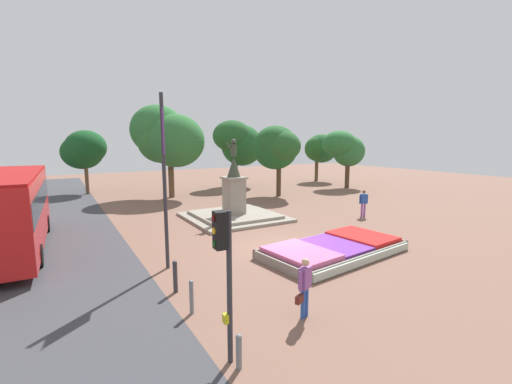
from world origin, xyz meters
TOP-DOWN VIEW (x-y plane):
  - ground_plane at (0.00, 0.00)m, footprint 86.29×86.29m
  - street_asphalt_strip at (-9.92, 0.00)m, footprint 8.07×75.50m
  - flower_planter at (1.54, -1.72)m, footprint 6.72×4.00m
  - statue_monument at (0.93, 6.59)m, footprint 5.66×5.66m
  - traffic_light_near_crossing at (-5.67, -5.94)m, footprint 0.41×0.29m
  - banner_pole at (-5.13, 0.33)m, footprint 0.20×0.69m
  - city_bus at (-10.47, 5.73)m, footprint 2.85×9.84m
  - pedestrian_with_handbag at (-2.92, -5.24)m, footprint 0.69×0.40m
  - pedestrian_near_planter at (8.31, 2.82)m, footprint 0.52×0.36m
  - kerb_bollard_south at (-5.50, -6.24)m, footprint 0.14×0.14m
  - kerb_bollard_mid_a at (-5.55, -3.46)m, footprint 0.13×0.13m
  - kerb_bollard_mid_b at (-5.52, -1.87)m, footprint 0.16×0.16m
  - park_tree_far_left at (8.14, 12.54)m, footprint 3.96×4.54m
  - park_tree_behind_statue at (18.75, 19.05)m, footprint 4.05×3.59m
  - park_tree_far_right at (8.31, 20.00)m, footprint 5.48×4.41m
  - park_tree_street_side at (17.25, 13.67)m, footprint 4.36×3.80m
  - park_tree_mid_canopy at (-0.34, 16.63)m, footprint 5.72×6.22m
  - park_tree_distant at (-6.15, 22.67)m, footprint 3.91×3.83m

SIDE VIEW (x-z plane):
  - ground_plane at x=0.00m, z-range 0.00..0.00m
  - street_asphalt_strip at x=-9.92m, z-range 0.00..0.01m
  - flower_planter at x=1.54m, z-range -0.03..0.51m
  - kerb_bollard_south at x=-5.50m, z-range 0.02..0.82m
  - kerb_bollard_mid_a at x=-5.55m, z-range 0.02..1.02m
  - kerb_bollard_mid_b at x=-5.52m, z-range 0.03..1.09m
  - statue_monument at x=0.93m, z-range -1.76..3.20m
  - pedestrian_with_handbag at x=-2.92m, z-range 0.11..1.81m
  - pedestrian_near_planter at x=8.31m, z-range 0.14..1.87m
  - city_bus at x=-10.47m, z-range 0.25..3.74m
  - traffic_light_near_crossing at x=-5.67m, z-range 0.66..4.10m
  - banner_pole at x=-5.13m, z-range 0.22..6.80m
  - park_tree_behind_statue at x=18.75m, z-range 1.08..6.65m
  - park_tree_distant at x=-6.15m, z-range 1.12..6.90m
  - park_tree_street_side at x=17.25m, z-range 1.18..7.02m
  - park_tree_far_left at x=8.14m, z-range 1.27..7.41m
  - park_tree_far_right at x=8.31m, z-range 1.21..8.13m
  - park_tree_mid_canopy at x=-0.34m, z-range 1.24..9.09m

